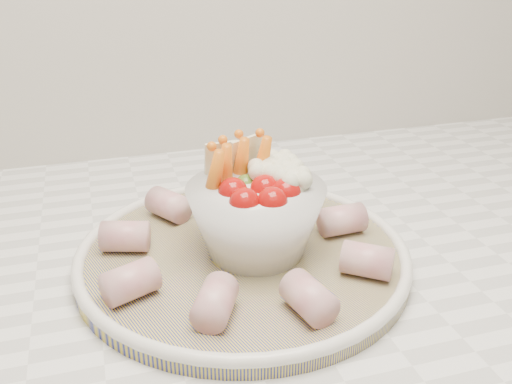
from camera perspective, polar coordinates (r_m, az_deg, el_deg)
name	(u,v)px	position (r m, az deg, el deg)	size (l,w,h in m)	color
serving_platter	(243,254)	(0.57, -1.33, -6.22)	(0.41, 0.41, 0.02)	navy
veggie_bowl	(257,212)	(0.55, 0.09, -1.98)	(0.13, 0.13, 0.11)	white
cured_meat_rolls	(243,237)	(0.56, -1.35, -4.51)	(0.27, 0.28, 0.03)	#B95562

